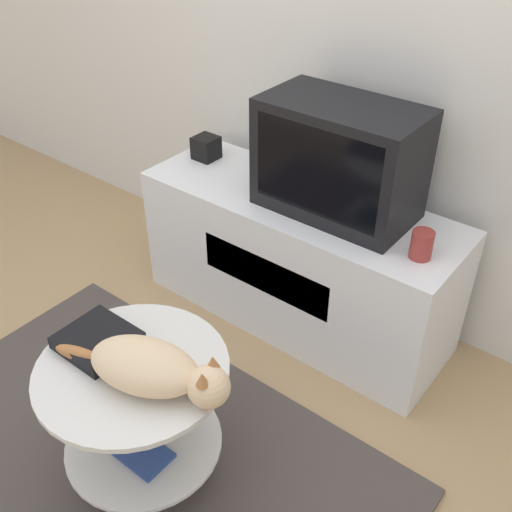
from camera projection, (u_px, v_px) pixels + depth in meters
ground_plane at (130, 467)px, 2.02m from camera, size 12.00×12.00×0.00m
rug at (129, 465)px, 2.02m from camera, size 1.76×1.13×0.02m
tv_stand at (297, 260)px, 2.51m from camera, size 1.32×0.46×0.58m
tv at (339, 160)px, 2.16m from camera, size 0.58×0.32×0.42m
speaker at (206, 148)px, 2.61m from camera, size 0.10×0.10×0.10m
mug at (422, 245)px, 2.00m from camera, size 0.08×0.08×0.10m
coffee_table at (139, 408)px, 1.81m from camera, size 0.56×0.56×0.49m
dvd_box at (98, 340)px, 1.76m from camera, size 0.21×0.20×0.04m
cat at (153, 369)px, 1.61m from camera, size 0.53×0.27×0.14m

